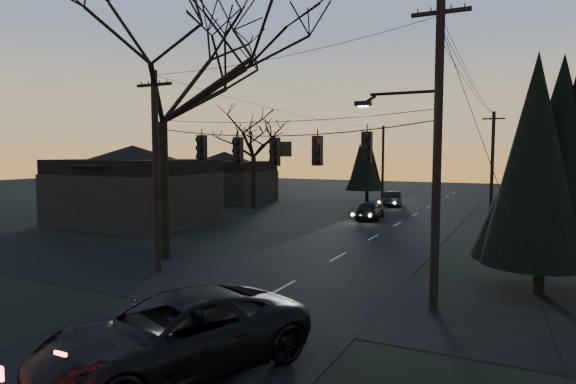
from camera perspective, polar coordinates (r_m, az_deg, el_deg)
The scene contains 16 objects.
main_road at distance 27.43m, azimuth 8.91°, elevation -6.01°, with size 8.00×120.00×0.02m, color black.
cross_road at distance 18.38m, azimuth -0.67°, elevation -11.31°, with size 60.00×7.00×0.02m, color black.
utility_pole_right at distance 16.73m, azimuth 16.84°, elevation -13.17°, with size 5.00×0.30×10.00m, color black, non-canonical shape.
utility_pole_left at distance 21.68m, azimuth -15.13°, elevation -9.01°, with size 1.80×0.30×8.50m, color black, non-canonical shape.
utility_pole_far_r at distance 44.11m, azimuth 22.88°, elevation -2.30°, with size 1.80×0.30×8.50m, color black, non-canonical shape.
utility_pole_far_l at distance 53.85m, azimuth 11.11°, elevation -0.82°, with size 0.30×0.30×8.00m, color black, non-canonical shape.
span_signal_assembly at distance 17.78m, azimuth -1.38°, elevation 5.05°, with size 11.50×0.44×1.66m.
bare_tree_left at distance 24.02m, azimuth -14.77°, elevation 14.27°, with size 10.67×10.67×13.07m.
evergreen_right at distance 19.23m, azimuth 28.04°, elevation 2.31°, with size 4.49×4.49×7.73m.
bare_tree_dist at distance 43.67m, azimuth -4.12°, elevation 6.60°, with size 6.73×6.73×9.38m.
evergreen_dist at distance 50.67m, azimuth 9.38°, elevation 2.89°, with size 3.43×3.43×5.92m.
house_left_near at distance 35.97m, azimuth -17.83°, elevation 0.83°, with size 10.00×8.00×5.60m.
house_left_far at distance 50.34m, azimuth -7.55°, elevation 1.82°, with size 9.00×7.00×5.20m.
suv_near at distance 11.83m, azimuth -13.21°, elevation -16.18°, with size 2.94×6.38×1.77m, color black.
sedan_oncoming_a at distance 37.15m, azimuth 9.67°, elevation -2.10°, with size 1.72×4.29×1.46m, color black.
sedan_oncoming_b at distance 46.68m, azimuth 12.29°, elevation -0.80°, with size 1.49×4.26×1.40m, color black.
Camera 1 is at (8.02, -5.74, 5.07)m, focal length 30.00 mm.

